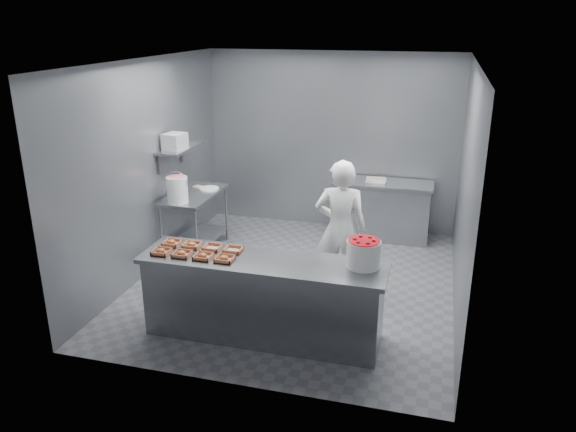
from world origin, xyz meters
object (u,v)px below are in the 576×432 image
at_px(prep_table, 195,214).
at_px(strawberry_tub, 364,252).
at_px(tray_1, 182,254).
at_px(service_counter, 263,298).
at_px(tray_3, 224,258).
at_px(glaze_bucket, 177,189).
at_px(worker, 341,229).
at_px(tray_5, 192,245).
at_px(appliance, 175,141).
at_px(tray_2, 203,256).
at_px(tray_6, 213,247).
at_px(tray_4, 172,243).
at_px(back_counter, 382,210).
at_px(tray_0, 161,251).
at_px(tray_7, 233,250).

height_order(prep_table, strawberry_tub, strawberry_tub).
bearing_deg(tray_1, service_counter, 8.37).
distance_m(tray_3, strawberry_tub, 1.43).
bearing_deg(glaze_bucket, worker, -7.80).
xyz_separation_m(tray_5, appliance, (-0.97, 1.67, 0.75)).
bearing_deg(glaze_bucket, tray_2, -56.74).
relative_size(service_counter, prep_table, 2.17).
bearing_deg(prep_table, tray_6, -60.31).
xyz_separation_m(tray_3, tray_4, (-0.72, 0.25, 0.00)).
bearing_deg(tray_2, glaze_bucket, 123.26).
relative_size(back_counter, tray_2, 8.01).
distance_m(service_counter, tray_0, 1.20).
xyz_separation_m(tray_1, strawberry_tub, (1.88, 0.23, 0.13)).
height_order(service_counter, tray_0, tray_0).
bearing_deg(tray_2, tray_7, 45.92).
height_order(tray_3, appliance, appliance).
relative_size(tray_2, tray_3, 1.00).
bearing_deg(tray_3, tray_2, 180.00).
bearing_deg(tray_5, tray_0, -133.73).
relative_size(service_counter, worker, 1.51).
bearing_deg(back_counter, tray_2, -114.14).
distance_m(tray_7, appliance, 2.34).
distance_m(service_counter, tray_3, 0.61).
relative_size(service_counter, glaze_bucket, 5.98).
bearing_deg(tray_5, strawberry_tub, -0.51).
distance_m(tray_0, tray_6, 0.54).
distance_m(tray_6, appliance, 2.20).
height_order(worker, appliance, appliance).
height_order(tray_1, appliance, appliance).
height_order(tray_1, tray_4, same).
xyz_separation_m(tray_0, tray_7, (0.72, 0.25, -0.00)).
bearing_deg(glaze_bucket, appliance, 114.90).
bearing_deg(worker, prep_table, -22.86).
distance_m(back_counter, tray_3, 3.64).
bearing_deg(tray_0, tray_7, 19.14).
xyz_separation_m(tray_1, tray_2, (0.24, 0.00, 0.00)).
xyz_separation_m(tray_0, tray_3, (0.72, 0.00, 0.00)).
xyz_separation_m(tray_5, tray_7, (0.48, 0.00, -0.00)).
height_order(tray_5, strawberry_tub, strawberry_tub).
relative_size(prep_table, tray_7, 6.40).
xyz_separation_m(service_counter, tray_4, (-1.09, 0.13, 0.47)).
relative_size(worker, glaze_bucket, 3.95).
distance_m(tray_2, tray_5, 0.35).
relative_size(tray_3, tray_6, 1.00).
bearing_deg(appliance, tray_3, -44.10).
height_order(tray_3, worker, worker).
bearing_deg(tray_5, service_counter, -8.37).
relative_size(tray_3, appliance, 0.64).
relative_size(back_counter, glaze_bucket, 3.45).
height_order(tray_6, worker, worker).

